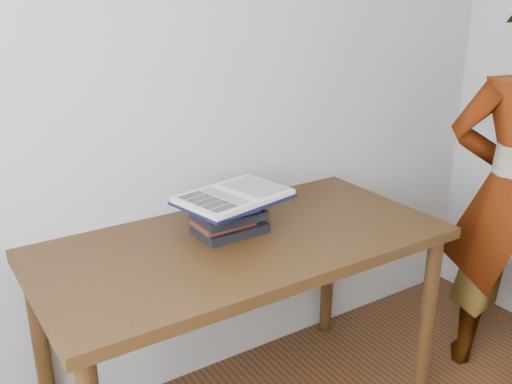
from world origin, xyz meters
TOP-DOWN VIEW (x-y plane):
  - desk at (0.11, 1.38)m, footprint 1.50×0.75m
  - book_stack at (0.08, 1.45)m, footprint 0.26×0.18m
  - open_book at (0.12, 1.46)m, footprint 0.45×0.35m

SIDE VIEW (x-z plane):
  - desk at x=0.11m, z-range 0.31..1.11m
  - book_stack at x=0.08m, z-range 0.80..0.92m
  - open_book at x=0.12m, z-range 0.92..0.96m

